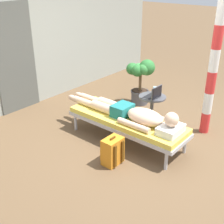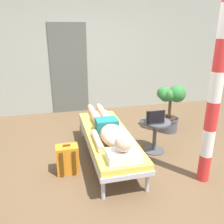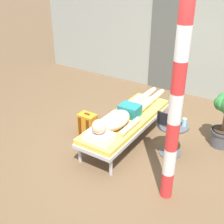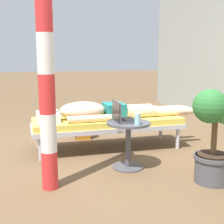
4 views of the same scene
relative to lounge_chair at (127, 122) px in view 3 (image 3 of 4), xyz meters
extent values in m
plane|color=brown|center=(0.22, -0.20, -0.35)|extent=(40.00, 40.00, 0.00)
cube|color=#999E93|center=(0.00, 2.48, 1.00)|extent=(7.60, 0.20, 2.70)
cube|color=#545651|center=(-0.36, 2.37, 0.67)|extent=(0.84, 0.03, 2.04)
cylinder|color=#B7B7BC|center=(-0.28, 0.90, -0.21)|extent=(0.05, 0.05, 0.28)
cylinder|color=#B7B7BC|center=(0.28, 0.90, -0.21)|extent=(0.05, 0.05, 0.28)
cylinder|color=#B7B7BC|center=(-0.28, -0.90, -0.21)|extent=(0.05, 0.05, 0.28)
cylinder|color=#B7B7BC|center=(0.28, -0.90, -0.21)|extent=(0.05, 0.05, 0.28)
cube|color=#B7B7BC|center=(0.00, 0.00, -0.04)|extent=(0.65, 1.99, 0.06)
cube|color=#E5CC4C|center=(0.00, 0.00, 0.03)|extent=(0.63, 1.95, 0.08)
cube|color=white|center=(0.00, -0.78, 0.13)|extent=(0.40, 0.28, 0.11)
sphere|color=beige|center=(0.00, -0.78, 0.29)|extent=(0.21, 0.21, 0.21)
ellipsoid|color=beige|center=(0.00, -0.34, 0.19)|extent=(0.35, 0.60, 0.23)
cylinder|color=beige|center=(-0.22, -0.29, 0.12)|extent=(0.09, 0.55, 0.09)
cylinder|color=beige|center=(0.22, -0.29, 0.12)|extent=(0.09, 0.55, 0.09)
cube|color=#1E7272|center=(0.00, 0.09, 0.17)|extent=(0.33, 0.26, 0.19)
cylinder|color=beige|center=(-0.09, 0.43, 0.15)|extent=(0.15, 0.42, 0.15)
cylinder|color=beige|center=(-0.09, 0.86, 0.13)|extent=(0.11, 0.44, 0.11)
ellipsoid|color=beige|center=(-0.09, 1.15, 0.12)|extent=(0.09, 0.20, 0.10)
cylinder|color=beige|center=(0.09, 0.43, 0.15)|extent=(0.15, 0.42, 0.15)
cylinder|color=beige|center=(0.09, 0.86, 0.13)|extent=(0.11, 0.44, 0.11)
ellipsoid|color=beige|center=(0.09, 1.15, 0.12)|extent=(0.09, 0.20, 0.10)
cylinder|color=#4C4C51|center=(0.78, 0.03, -0.34)|extent=(0.34, 0.34, 0.02)
cylinder|color=#4C4C51|center=(0.78, 0.03, -0.09)|extent=(0.06, 0.06, 0.48)
cylinder|color=#4C4C51|center=(0.78, 0.03, 0.16)|extent=(0.48, 0.48, 0.02)
cube|color=#4C4C51|center=(0.72, 0.03, 0.19)|extent=(0.31, 0.22, 0.02)
cube|color=black|center=(0.72, 0.04, 0.20)|extent=(0.27, 0.15, 0.00)
cube|color=#4C4C51|center=(0.72, -0.08, 0.30)|extent=(0.31, 0.01, 0.21)
cube|color=black|center=(0.72, -0.09, 0.30)|extent=(0.29, 0.00, 0.19)
cylinder|color=#99D8E5|center=(0.93, 0.08, 0.24)|extent=(0.06, 0.06, 0.12)
cube|color=orange|center=(-0.63, -0.23, -0.15)|extent=(0.30, 0.20, 0.40)
cube|color=orange|center=(-0.63, -0.11, -0.22)|extent=(0.23, 0.04, 0.18)
cube|color=#56330C|center=(-0.71, -0.34, -0.15)|extent=(0.04, 0.02, 0.34)
cube|color=#56330C|center=(-0.55, -0.34, -0.15)|extent=(0.04, 0.02, 0.34)
cube|color=#56330C|center=(-0.63, -0.23, 0.07)|extent=(0.10, 0.02, 0.02)
cylinder|color=#4C4C51|center=(1.38, 0.71, -0.21)|extent=(0.34, 0.34, 0.28)
cylinder|color=#4C4C51|center=(1.38, 0.71, -0.09)|extent=(0.37, 0.37, 0.04)
cylinder|color=#332319|center=(1.38, 0.71, -0.06)|extent=(0.31, 0.31, 0.01)
sphere|color=#2D7233|center=(1.28, 0.72, 0.38)|extent=(0.24, 0.24, 0.24)
cylinder|color=red|center=(1.09, -0.85, -0.17)|extent=(0.15, 0.15, 0.36)
cylinder|color=white|center=(1.09, -0.85, 0.19)|extent=(0.15, 0.15, 0.36)
cylinder|color=red|center=(1.09, -0.85, 0.55)|extent=(0.15, 0.15, 0.36)
cylinder|color=white|center=(1.09, -0.85, 0.91)|extent=(0.15, 0.15, 0.36)
cylinder|color=red|center=(1.09, -0.85, 1.27)|extent=(0.15, 0.15, 0.36)
cylinder|color=white|center=(1.09, -0.85, 1.63)|extent=(0.15, 0.15, 0.36)
cylinder|color=red|center=(1.09, -0.85, 1.99)|extent=(0.15, 0.15, 0.36)
camera|label=1|loc=(-3.38, -2.51, 2.17)|focal=47.76mm
camera|label=2|loc=(-0.74, -3.13, 1.54)|focal=37.67mm
camera|label=3|loc=(2.04, -3.60, 2.35)|focal=46.47mm
camera|label=4|loc=(3.93, -1.02, 0.90)|focal=49.95mm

